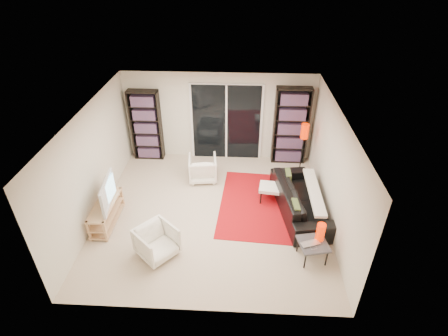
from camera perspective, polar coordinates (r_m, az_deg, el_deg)
The scene contains 20 objects.
floor at distance 7.92m, azimuth -1.94°, elevation -7.22°, with size 5.00×5.00×0.00m, color beige.
wall_back at distance 9.40m, azimuth -0.83°, elevation 8.36°, with size 5.00×0.02×2.40m, color beige.
wall_front at distance 5.29m, azimuth -4.44°, elevation -14.68°, with size 5.00×0.02×2.40m, color beige.
wall_left at distance 7.82m, azimuth -20.69°, elevation 0.61°, with size 0.02×5.00×2.40m, color beige.
wall_right at distance 7.44m, azimuth 17.46°, elevation -0.45°, with size 0.02×5.00×2.40m, color beige.
ceiling at distance 6.64m, azimuth -2.32°, elevation 8.85°, with size 5.00×5.00×0.02m, color white.
sliding_door at distance 9.42m, azimuth 0.39°, elevation 7.41°, with size 1.92×0.08×2.16m.
bookshelf_left at distance 9.67m, azimuth -12.58°, elevation 6.79°, with size 0.80×0.30×1.95m.
bookshelf_right at distance 9.39m, azimuth 10.85°, elevation 6.70°, with size 0.90×0.30×2.10m.
tv_stand at distance 7.91m, azimuth -18.64°, elevation -6.90°, with size 0.39×1.22×0.50m.
tv at distance 7.59m, azimuth -19.19°, elevation -3.83°, with size 1.01×0.13×0.58m, color black.
rug at distance 8.18m, azimuth 6.02°, elevation -5.88°, with size 1.85×2.51×0.01m, color #AE0C12.
sofa at distance 7.93m, azimuth 12.35°, elevation -5.02°, with size 2.24×0.87×0.65m, color black.
armchair_back at distance 8.81m, azimuth -3.50°, elevation -0.04°, with size 0.68×0.70×0.64m, color white.
armchair_front at distance 6.90m, azimuth -10.92°, elevation -11.78°, with size 0.67×0.69×0.63m, color white.
ottoman at distance 8.12m, azimuth 7.68°, elevation -3.30°, with size 0.58×0.50×0.40m.
side_table at distance 6.88m, azimuth 14.34°, elevation -12.01°, with size 0.62×0.62×0.40m.
laptop at distance 6.77m, azimuth 14.11°, elevation -12.17°, with size 0.36×0.23×0.03m, color silver.
table_lamp at distance 6.83m, azimuth 15.48°, elevation -10.01°, with size 0.16×0.16×0.36m, color red.
floor_lamp at distance 8.89m, azimuth 12.94°, elevation 5.07°, with size 0.21×0.21×1.41m.
Camera 1 is at (0.58, -6.04, 5.10)m, focal length 28.00 mm.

